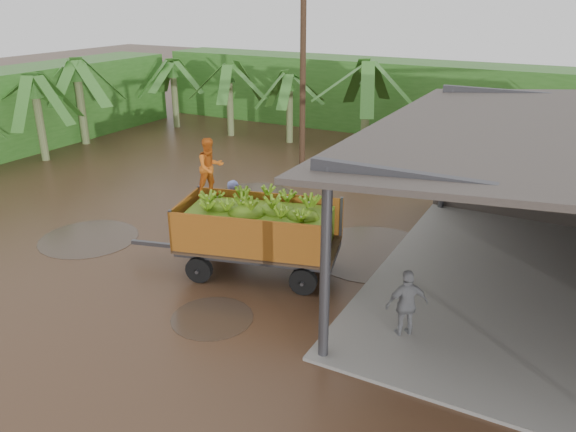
% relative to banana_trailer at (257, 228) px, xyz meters
% --- Properties ---
extents(ground, '(100.00, 100.00, 0.00)m').
position_rel_banana_trailer_xyz_m(ground, '(-2.25, 1.14, -1.24)').
color(ground, black).
rests_on(ground, ground).
extents(hedge_north, '(22.00, 3.00, 3.60)m').
position_rel_banana_trailer_xyz_m(hedge_north, '(-4.25, 17.14, 0.56)').
color(hedge_north, '#2D661E').
rests_on(hedge_north, ground).
extents(hedge_west, '(3.00, 18.00, 3.60)m').
position_rel_banana_trailer_xyz_m(hedge_west, '(-16.25, 5.14, 0.56)').
color(hedge_west, '#2D661E').
rests_on(hedge_west, ground).
extents(banana_trailer, '(5.69, 2.92, 3.41)m').
position_rel_banana_trailer_xyz_m(banana_trailer, '(0.00, 0.00, 0.00)').
color(banana_trailer, orange).
rests_on(banana_trailer, ground).
extents(man_blue, '(0.75, 0.60, 1.79)m').
position_rel_banana_trailer_xyz_m(man_blue, '(-1.76, 1.59, -0.34)').
color(man_blue, '#7582D5').
rests_on(man_blue, ground).
extents(man_grey, '(0.95, 0.88, 1.56)m').
position_rel_banana_trailer_xyz_m(man_grey, '(4.27, -1.08, -0.46)').
color(man_grey, gray).
rests_on(man_grey, ground).
extents(utility_pole, '(1.20, 0.24, 7.64)m').
position_rel_banana_trailer_xyz_m(utility_pole, '(-3.49, 9.38, 2.64)').
color(utility_pole, '#47301E').
rests_on(utility_pole, ground).
extents(banana_plants, '(24.44, 21.52, 4.06)m').
position_rel_banana_trailer_xyz_m(banana_plants, '(-8.51, 7.08, 0.62)').
color(banana_plants, '#2D661E').
rests_on(banana_plants, ground).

